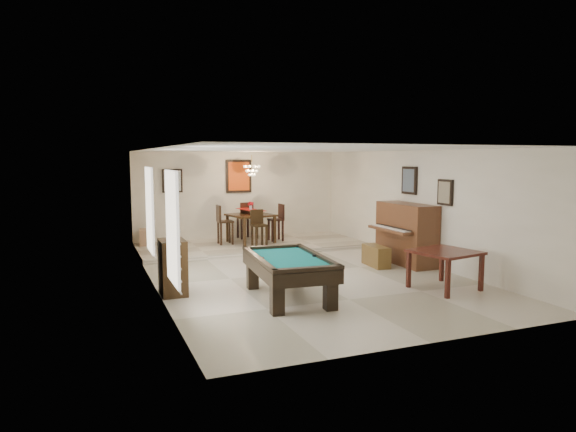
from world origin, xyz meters
TOP-DOWN VIEW (x-y plane):
  - ground_plane at (0.00, 0.00)m, footprint 6.00×9.00m
  - wall_back at (0.00, 4.50)m, footprint 6.00×0.04m
  - wall_front at (0.00, -4.50)m, footprint 6.00×0.04m
  - wall_left at (-3.00, 0.00)m, footprint 0.04×9.00m
  - wall_right at (3.00, 0.00)m, footprint 0.04×9.00m
  - ceiling at (0.00, 0.00)m, footprint 6.00×9.00m
  - dining_step at (0.00, 3.25)m, footprint 6.00×2.50m
  - window_left_front at (-2.97, -2.20)m, footprint 0.06×1.00m
  - window_left_rear at (-2.97, 0.60)m, footprint 0.06×1.00m
  - pool_table at (-0.94, -1.78)m, footprint 1.33×2.22m
  - square_table at (1.98, -2.27)m, footprint 1.23×1.23m
  - upright_piano at (2.51, -0.04)m, footprint 0.94×1.67m
  - piano_bench at (1.88, -0.03)m, footprint 0.39×0.85m
  - apothecary_chest at (-2.76, -0.77)m, footprint 0.44×0.66m
  - dining_table at (0.04, 3.45)m, footprint 1.30×1.30m
  - flower_vase at (0.04, 3.45)m, footprint 0.15×0.15m
  - dining_chair_south at (0.04, 2.73)m, footprint 0.38×0.38m
  - dining_chair_north at (0.08, 4.18)m, footprint 0.42×0.42m
  - dining_chair_west at (-0.69, 3.42)m, footprint 0.40×0.40m
  - dining_chair_east at (0.77, 3.48)m, footprint 0.38×0.38m
  - corner_bench at (-2.67, 4.08)m, footprint 0.43×0.51m
  - chandelier at (0.00, 3.20)m, footprint 0.44×0.44m
  - back_painting at (0.00, 4.46)m, footprint 0.75×0.06m
  - back_mirror at (-1.90, 4.46)m, footprint 0.55×0.06m
  - right_picture_upper at (2.96, 0.30)m, footprint 0.06×0.55m
  - right_picture_lower at (2.96, -1.00)m, footprint 0.06×0.45m

SIDE VIEW (x-z plane):
  - ground_plane at x=0.00m, z-range -0.02..0.00m
  - dining_step at x=0.00m, z-range 0.00..0.12m
  - piano_bench at x=1.88m, z-range 0.00..0.46m
  - corner_bench at x=-2.67m, z-range 0.12..0.54m
  - pool_table at x=-0.94m, z-range 0.00..0.71m
  - square_table at x=1.98m, z-range 0.00..0.73m
  - apothecary_chest at x=-2.76m, z-range 0.00..0.99m
  - dining_table at x=0.04m, z-range 0.12..1.02m
  - dining_chair_south at x=0.04m, z-range 0.12..1.08m
  - dining_chair_east at x=0.77m, z-range 0.12..1.15m
  - dining_chair_north at x=0.08m, z-range 0.12..1.17m
  - dining_chair_west at x=-0.69m, z-range 0.12..1.18m
  - upright_piano at x=2.51m, z-range 0.00..1.39m
  - flower_vase at x=0.04m, z-range 1.02..1.25m
  - wall_back at x=0.00m, z-range 0.00..2.60m
  - wall_front at x=0.00m, z-range 0.00..2.60m
  - wall_left at x=-3.00m, z-range 0.00..2.60m
  - wall_right at x=3.00m, z-range 0.00..2.60m
  - window_left_front at x=-2.97m, z-range 0.55..2.25m
  - window_left_rear at x=-2.97m, z-range 0.55..2.25m
  - right_picture_lower at x=2.96m, z-range 1.42..1.98m
  - back_mirror at x=-1.90m, z-range 1.48..2.12m
  - back_painting at x=0.00m, z-range 1.42..2.38m
  - right_picture_upper at x=2.96m, z-range 1.57..2.23m
  - chandelier at x=0.00m, z-range 1.90..2.50m
  - ceiling at x=0.00m, z-range 2.58..2.62m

